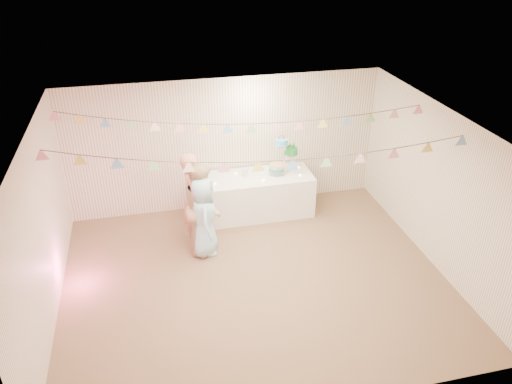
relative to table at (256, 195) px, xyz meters
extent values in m
plane|color=brown|center=(-0.48, -2.02, -0.40)|extent=(6.00, 6.00, 0.00)
plane|color=silver|center=(-0.48, -2.02, 2.20)|extent=(6.00, 6.00, 0.00)
plane|color=white|center=(-0.48, 0.48, 0.90)|extent=(6.00, 6.00, 0.00)
plane|color=white|center=(-0.48, -4.52, 0.90)|extent=(6.00, 6.00, 0.00)
plane|color=white|center=(-3.48, -2.02, 0.90)|extent=(5.00, 5.00, 0.00)
plane|color=white|center=(2.52, -2.02, 0.90)|extent=(5.00, 5.00, 0.00)
cube|color=white|center=(0.00, 0.00, 0.00)|extent=(2.15, 0.86, 0.81)
cylinder|color=white|center=(-0.57, -0.05, 0.36)|extent=(0.35, 0.35, 0.02)
imported|color=tan|center=(-1.25, -0.70, 0.45)|extent=(0.50, 0.68, 1.72)
imported|color=tan|center=(-1.13, -0.93, 0.40)|extent=(0.79, 0.91, 1.62)
imported|color=#A3D1E7|center=(-1.14, -1.08, 0.31)|extent=(0.48, 0.71, 1.42)
cylinder|color=#FFD88C|center=(-0.80, -0.15, 0.42)|extent=(0.04, 0.04, 0.03)
cylinder|color=#FFD88C|center=(-0.35, 0.18, 0.42)|extent=(0.04, 0.04, 0.03)
cylinder|color=#FFD88C|center=(0.10, -0.22, 0.42)|extent=(0.04, 0.04, 0.03)
cylinder|color=#FFD88C|center=(0.35, 0.22, 0.42)|extent=(0.04, 0.04, 0.03)
cylinder|color=#FFD88C|center=(0.82, -0.18, 0.42)|extent=(0.04, 0.04, 0.03)
cylinder|color=#FFD88C|center=(0.90, 0.15, 0.42)|extent=(0.04, 0.04, 0.03)
camera|label=1|loc=(-1.90, -8.20, 4.66)|focal=35.00mm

